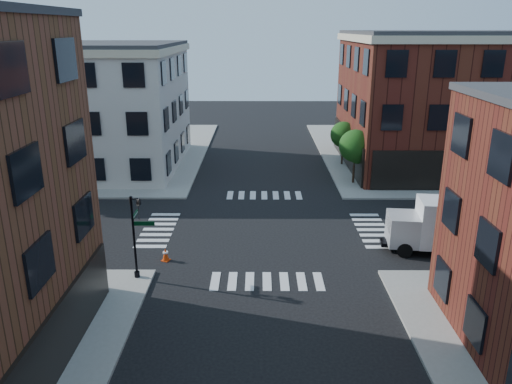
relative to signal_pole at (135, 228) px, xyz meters
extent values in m
plane|color=black|center=(6.72, 6.68, -2.86)|extent=(120.00, 120.00, 0.00)
cube|color=gray|center=(27.72, 27.68, -2.78)|extent=(30.00, 30.00, 0.15)
cube|color=gray|center=(-14.28, 27.68, -2.78)|extent=(30.00, 30.00, 0.15)
cube|color=#491812|center=(27.22, 22.68, 3.14)|extent=(25.00, 16.00, 12.00)
cube|color=beige|center=(-12.28, 22.68, 2.64)|extent=(22.00, 16.00, 11.00)
cylinder|color=black|center=(14.22, 16.68, -1.97)|extent=(0.18, 0.18, 1.47)
cylinder|color=black|center=(14.22, 16.68, -1.24)|extent=(0.12, 0.12, 1.47)
sphere|color=#123E11|center=(14.22, 16.68, 0.44)|extent=(2.69, 2.69, 2.69)
sphere|color=#123E11|center=(14.47, 16.58, -0.10)|extent=(1.85, 1.85, 1.85)
cylinder|color=black|center=(14.22, 22.68, -2.04)|extent=(0.18, 0.18, 1.33)
cylinder|color=black|center=(14.22, 22.68, -1.38)|extent=(0.12, 0.12, 1.33)
sphere|color=#123E11|center=(14.22, 22.68, 0.14)|extent=(2.43, 2.43, 2.43)
sphere|color=#123E11|center=(14.47, 22.58, -0.35)|extent=(1.67, 1.67, 1.67)
cylinder|color=black|center=(-0.08, -0.12, -0.56)|extent=(0.12, 0.12, 4.60)
cylinder|color=black|center=(-0.08, -0.12, -2.56)|extent=(0.28, 0.28, 0.30)
cube|color=#053819|center=(0.47, -0.12, 0.29)|extent=(1.10, 0.03, 0.22)
cube|color=#053819|center=(-0.08, 0.43, 0.54)|extent=(0.03, 1.10, 0.22)
imported|color=black|center=(0.27, -0.02, 1.04)|extent=(0.22, 0.18, 1.10)
imported|color=black|center=(-0.18, 0.23, 1.04)|extent=(0.18, 0.22, 1.10)
cube|color=silver|center=(18.07, 3.21, -1.01)|extent=(5.31, 2.72, 2.73)
cube|color=maroon|center=(17.96, 2.10, -1.01)|extent=(1.93, 0.24, 0.62)
cube|color=maroon|center=(18.19, 4.32, -1.01)|extent=(1.93, 0.24, 0.62)
cube|color=#B2B1B4|center=(14.74, 3.55, -1.49)|extent=(1.97, 2.28, 1.76)
cube|color=black|center=(13.91, 3.64, -1.18)|extent=(0.26, 1.67, 0.79)
cube|color=black|center=(17.02, 3.32, -2.42)|extent=(7.10, 1.60, 0.22)
cylinder|color=black|center=(14.65, 2.63, -2.42)|extent=(0.91, 0.40, 0.88)
cylinder|color=black|center=(14.84, 4.47, -2.42)|extent=(0.91, 0.40, 0.88)
cylinder|color=black|center=(17.80, 2.31, -2.42)|extent=(0.91, 0.40, 0.88)
cylinder|color=black|center=(17.99, 4.15, -2.42)|extent=(0.91, 0.40, 0.88)
cylinder|color=black|center=(19.91, 2.09, -2.42)|extent=(0.91, 0.40, 0.88)
cylinder|color=black|center=(20.10, 3.93, -2.42)|extent=(0.91, 0.40, 0.88)
cube|color=red|center=(1.02, 2.10, -2.84)|extent=(0.55, 0.55, 0.04)
cone|color=red|center=(1.02, 2.10, -2.47)|extent=(0.52, 0.52, 0.77)
cylinder|color=white|center=(1.02, 2.10, -2.36)|extent=(0.30, 0.30, 0.09)
camera|label=1|loc=(6.28, -23.48, 9.71)|focal=35.00mm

